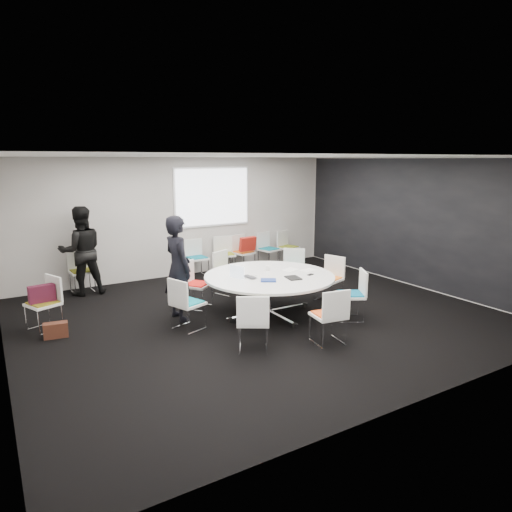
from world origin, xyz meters
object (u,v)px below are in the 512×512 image
chair_back_d (268,256)px  maroon_bag (42,294)px  chair_ring_c (228,280)px  chair_ring_e (188,313)px  chair_back_c (243,259)px  person_back (81,251)px  chair_ring_d (197,294)px  chair_ring_b (293,278)px  chair_back_b (225,261)px  brown_bag (56,330)px  chair_ring_a (329,287)px  chair_ring_f (253,333)px  cup (268,268)px  chair_ring_g (328,326)px  chair_spare_left (45,314)px  chair_back_a (197,265)px  laptop (252,277)px  person_main (178,268)px  chair_ring_h (351,304)px  chair_person_back (82,279)px  chair_back_e (288,254)px  conference_table (269,285)px

chair_back_d → maroon_bag: chair_back_d is taller
chair_ring_c → chair_ring_e: size_ratio=1.00×
chair_back_c → person_back: bearing=-12.2°
chair_ring_e → chair_ring_d: bearing=128.9°
chair_ring_b → chair_ring_e: bearing=62.0°
chair_ring_e → chair_back_b: 3.90m
chair_ring_b → brown_bag: 4.74m
chair_ring_a → chair_ring_f: bearing=98.9°
brown_bag → cup: bearing=-7.8°
chair_ring_g → chair_spare_left: 4.60m
chair_ring_a → chair_back_c: (-0.18, 3.13, 0.00)m
chair_back_a → laptop: chair_back_a is taller
chair_ring_a → chair_ring_f: 2.82m
chair_ring_a → chair_back_b: (-0.70, 3.13, 0.00)m
person_main → chair_back_c: bearing=-52.0°
chair_ring_h → chair_back_b: (-0.34, 4.17, 0.00)m
chair_ring_b → chair_back_c: bearing=-47.6°
chair_ring_g → person_back: 5.39m
chair_ring_e → chair_back_a: bearing=134.3°
chair_spare_left → chair_ring_f: bearing=-157.1°
chair_ring_b → maroon_bag: 4.85m
chair_ring_f → chair_back_b: size_ratio=1.00×
chair_ring_a → chair_ring_c: bearing=26.4°
chair_ring_e → maroon_bag: size_ratio=2.20×
cup → chair_ring_a: bearing=-10.0°
chair_ring_b → chair_person_back: 4.44m
chair_back_d → brown_bag: chair_back_d is taller
chair_ring_c → maroon_bag: chair_ring_c is taller
chair_back_d → person_back: 4.69m
chair_back_e → maroon_bag: size_ratio=2.20×
chair_ring_b → chair_back_d: 2.30m
laptop → maroon_bag: size_ratio=0.75×
chair_back_b → person_main: size_ratio=0.48×
chair_back_b → brown_bag: chair_back_b is taller
cup → person_main: bearing=169.0°
conference_table → chair_back_c: chair_back_c is taller
chair_back_e → chair_person_back: same height
chair_back_a → chair_ring_a: bearing=113.4°
chair_back_b → person_back: size_ratio=0.48×
chair_ring_b → chair_back_d: (0.77, 2.17, 0.00)m
person_main → person_back: (-1.14, 2.42, 0.00)m
chair_ring_h → laptop: (-1.43, 0.99, 0.47)m
person_back → conference_table: bearing=132.1°
chair_ring_g → chair_back_c: size_ratio=1.00×
chair_ring_h → maroon_bag: 5.17m
person_back → chair_back_a: bearing=-175.6°
conference_table → person_main: (-1.48, 0.61, 0.36)m
brown_bag → chair_person_back: bearing=70.5°
chair_back_d → cup: bearing=43.3°
person_main → person_back: person_back is taller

